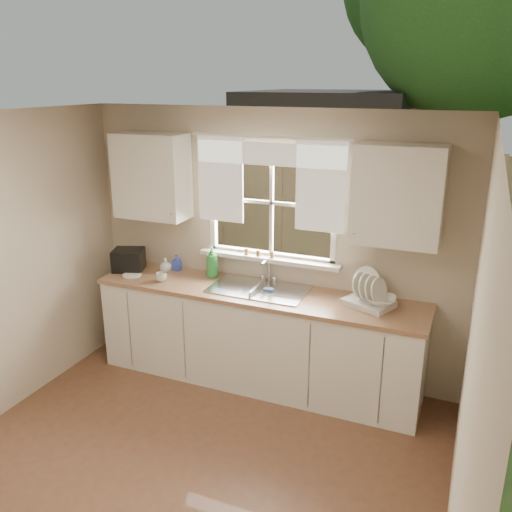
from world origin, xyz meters
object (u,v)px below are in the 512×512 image
at_px(dish_rack, 369,296).
at_px(black_appliance, 129,260).
at_px(cup, 161,277).
at_px(soap_bottle_a, 212,262).

distance_m(dish_rack, black_appliance, 2.39).
xyz_separation_m(cup, black_appliance, (-0.47, 0.15, 0.06)).
relative_size(dish_rack, soap_bottle_a, 1.48).
relative_size(dish_rack, black_appliance, 1.60).
xyz_separation_m(soap_bottle_a, cup, (-0.39, -0.29, -0.11)).
bearing_deg(dish_rack, soap_bottle_a, 176.14).
distance_m(soap_bottle_a, black_appliance, 0.87).
height_order(soap_bottle_a, black_appliance, soap_bottle_a).
height_order(dish_rack, cup, dish_rack).
bearing_deg(dish_rack, black_appliance, -179.18).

